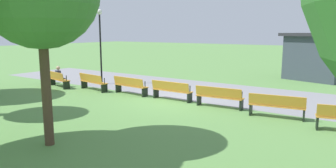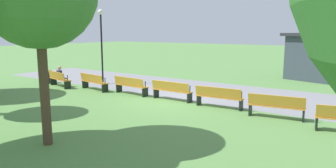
{
  "view_description": "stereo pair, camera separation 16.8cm",
  "coord_description": "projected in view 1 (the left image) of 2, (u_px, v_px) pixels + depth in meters",
  "views": [
    {
      "loc": [
        7.84,
        -11.88,
        3.16
      ],
      "look_at": [
        -0.0,
        -0.35,
        0.8
      ],
      "focal_mm": 33.53,
      "sensor_mm": 36.0,
      "label": 1
    },
    {
      "loc": [
        7.98,
        -11.78,
        3.16
      ],
      "look_at": [
        -0.0,
        -0.35,
        0.8
      ],
      "focal_mm": 33.53,
      "sensor_mm": 36.0,
      "label": 2
    }
  ],
  "objects": [
    {
      "name": "bench_3",
      "position": [
        171.0,
        90.0,
        14.42
      ],
      "size": [
        1.99,
        0.47,
        0.89
      ],
      "color": "orange",
      "rests_on": "ground"
    },
    {
      "name": "bench_5",
      "position": [
        277.0,
        105.0,
        11.45
      ],
      "size": [
        2.03,
        0.76,
        0.89
      ],
      "rotation": [
        0.0,
        0.0,
        0.15
      ],
      "color": "orange",
      "rests_on": "ground"
    },
    {
      "name": "trash_bin",
      "position": [
        46.0,
        77.0,
        19.09
      ],
      "size": [
        0.52,
        0.52,
        0.78
      ],
      "primitive_type": "cylinder",
      "color": "black",
      "rests_on": "ground"
    },
    {
      "name": "lamp_post",
      "position": [
        100.0,
        33.0,
        18.52
      ],
      "size": [
        0.32,
        0.32,
        4.42
      ],
      "color": "black",
      "rests_on": "ground"
    },
    {
      "name": "bench_2",
      "position": [
        130.0,
        85.0,
        15.7
      ],
      "size": [
        2.01,
        0.62,
        0.89
      ],
      "rotation": [
        0.0,
        0.0,
        -0.07
      ],
      "color": "orange",
      "rests_on": "ground"
    },
    {
      "name": "person_seated",
      "position": [
        60.0,
        76.0,
        17.87
      ],
      "size": [
        0.41,
        0.57,
        1.2
      ],
      "rotation": [
        0.0,
        0.0,
        -0.22
      ],
      "color": "#2D3347",
      "rests_on": "ground"
    },
    {
      "name": "ground_plane",
      "position": [
        172.0,
        100.0,
        14.56
      ],
      "size": [
        120.0,
        120.0,
        0.0
      ],
      "primitive_type": "plane",
      "color": "#5B8C47"
    },
    {
      "name": "bench_0",
      "position": [
        58.0,
        79.0,
        17.79
      ],
      "size": [
        2.04,
        0.89,
        0.89
      ],
      "rotation": [
        0.0,
        0.0,
        -0.22
      ],
      "color": "orange",
      "rests_on": "ground"
    },
    {
      "name": "bench_1",
      "position": [
        93.0,
        82.0,
        16.82
      ],
      "size": [
        2.03,
        0.76,
        0.89
      ],
      "rotation": [
        0.0,
        0.0,
        -0.15
      ],
      "color": "orange",
      "rests_on": "ground"
    },
    {
      "name": "bench_4",
      "position": [
        219.0,
        96.0,
        13.0
      ],
      "size": [
        2.01,
        0.62,
        0.89
      ],
      "rotation": [
        0.0,
        0.0,
        0.07
      ],
      "color": "orange",
      "rests_on": "ground"
    },
    {
      "name": "kiosk",
      "position": [
        315.0,
        56.0,
        20.12
      ],
      "size": [
        4.48,
        3.53,
        3.04
      ],
      "rotation": [
        0.0,
        0.0,
        -0.29
      ],
      "color": "#38424C",
      "rests_on": "ground"
    },
    {
      "name": "path_paving",
      "position": [
        202.0,
        90.0,
        16.96
      ],
      "size": [
        29.01,
        5.39,
        0.01
      ],
      "primitive_type": "cube",
      "color": "gray",
      "rests_on": "ground"
    }
  ]
}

